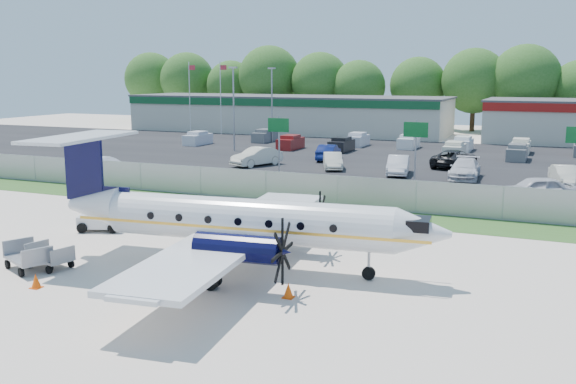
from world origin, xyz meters
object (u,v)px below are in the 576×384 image
at_px(aircraft, 240,220).
at_px(pushback_tug, 103,219).
at_px(baggage_cart_near, 50,257).
at_px(baggage_cart_far, 28,258).

xyz_separation_m(aircraft, pushback_tug, (-10.00, 3.26, -1.55)).
xyz_separation_m(pushback_tug, baggage_cart_near, (2.36, -6.49, -0.11)).
bearing_deg(baggage_cart_far, pushback_tug, 103.51).
bearing_deg(aircraft, baggage_cart_near, -157.08).
bearing_deg(pushback_tug, baggage_cart_far, -76.49).
distance_m(pushback_tug, baggage_cart_far, 7.26).
height_order(aircraft, baggage_cart_far, aircraft).
xyz_separation_m(pushback_tug, baggage_cart_far, (1.70, -7.06, -0.05)).
bearing_deg(baggage_cart_near, pushback_tug, 110.02).
distance_m(aircraft, pushback_tug, 10.63).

